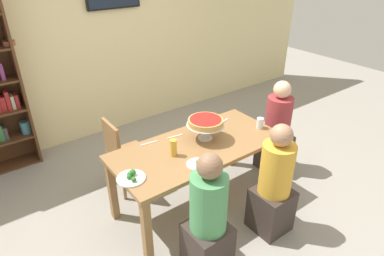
% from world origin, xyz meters
% --- Properties ---
extents(ground_plane, '(12.00, 12.00, 0.00)m').
position_xyz_m(ground_plane, '(0.00, 0.00, 0.00)').
color(ground_plane, gray).
extents(rear_partition, '(8.00, 0.12, 2.80)m').
position_xyz_m(rear_partition, '(0.00, 2.20, 1.40)').
color(rear_partition, beige).
rests_on(rear_partition, ground_plane).
extents(dining_table, '(1.72, 0.80, 0.74)m').
position_xyz_m(dining_table, '(0.00, 0.00, 0.65)').
color(dining_table, olive).
rests_on(dining_table, ground_plane).
extents(diner_near_right, '(0.34, 0.34, 1.15)m').
position_xyz_m(diner_near_right, '(0.36, -0.69, 0.49)').
color(diner_near_right, '#382D28').
rests_on(diner_near_right, ground_plane).
extents(diner_near_left, '(0.34, 0.34, 1.15)m').
position_xyz_m(diner_near_left, '(-0.42, -0.68, 0.49)').
color(diner_near_left, '#382D28').
rests_on(diner_near_left, ground_plane).
extents(diner_head_east, '(0.34, 0.34, 1.15)m').
position_xyz_m(diner_head_east, '(1.18, -0.01, 0.49)').
color(diner_head_east, '#382D28').
rests_on(diner_head_east, ground_plane).
extents(chair_far_left, '(0.40, 0.40, 0.87)m').
position_xyz_m(chair_far_left, '(-0.49, 0.70, 0.49)').
color(chair_far_left, olive).
rests_on(chair_far_left, ground_plane).
extents(deep_dish_pizza_stand, '(0.38, 0.38, 0.23)m').
position_xyz_m(deep_dish_pizza_stand, '(0.14, 0.06, 0.92)').
color(deep_dish_pizza_stand, silver).
rests_on(deep_dish_pizza_stand, dining_table).
extents(salad_plate_near_diner, '(0.20, 0.20, 0.06)m').
position_xyz_m(salad_plate_near_diner, '(-0.20, -0.26, 0.75)').
color(salad_plate_near_diner, white).
rests_on(salad_plate_near_diner, dining_table).
extents(salad_plate_far_diner, '(0.25, 0.25, 0.07)m').
position_xyz_m(salad_plate_far_diner, '(-0.78, -0.09, 0.76)').
color(salad_plate_far_diner, white).
rests_on(salad_plate_far_diner, dining_table).
extents(beer_glass_amber_tall, '(0.07, 0.07, 0.17)m').
position_xyz_m(beer_glass_amber_tall, '(-0.29, -0.01, 0.82)').
color(beer_glass_amber_tall, gold).
rests_on(beer_glass_amber_tall, dining_table).
extents(water_glass_clear_near, '(0.07, 0.07, 0.12)m').
position_xyz_m(water_glass_clear_near, '(0.75, -0.11, 0.80)').
color(water_glass_clear_near, white).
rests_on(water_glass_clear_near, dining_table).
extents(cutlery_fork_near, '(0.18, 0.04, 0.00)m').
position_xyz_m(cutlery_fork_near, '(-0.36, 0.32, 0.74)').
color(cutlery_fork_near, silver).
rests_on(cutlery_fork_near, dining_table).
extents(cutlery_knife_near, '(0.18, 0.06, 0.00)m').
position_xyz_m(cutlery_knife_near, '(0.54, 0.24, 0.74)').
color(cutlery_knife_near, silver).
rests_on(cutlery_knife_near, dining_table).
extents(cutlery_fork_far, '(0.18, 0.04, 0.00)m').
position_xyz_m(cutlery_fork_far, '(-0.08, 0.28, 0.74)').
color(cutlery_fork_far, silver).
rests_on(cutlery_fork_far, dining_table).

